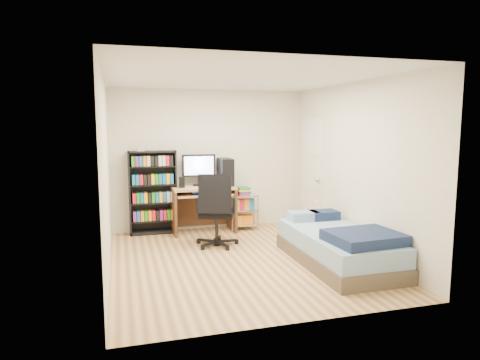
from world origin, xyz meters
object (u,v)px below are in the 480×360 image
object	(u,v)px
media_shelf	(153,191)
office_chair	(216,223)
bed	(339,246)
computer_desk	(209,190)

from	to	relation	value
media_shelf	office_chair	bearing A→B (deg)	-51.05
bed	office_chair	bearing A→B (deg)	137.22
computer_desk	bed	world-z (taller)	computer_desk
computer_desk	bed	bearing A→B (deg)	-60.19
office_chair	bed	bearing A→B (deg)	-23.84
computer_desk	bed	size ratio (longest dim) A/B	0.68
office_chair	media_shelf	bearing A→B (deg)	147.89
media_shelf	computer_desk	bearing A→B (deg)	-5.27
media_shelf	office_chair	size ratio (longest dim) A/B	1.30
media_shelf	bed	xyz separation A→B (m)	(2.28, -2.38, -0.49)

